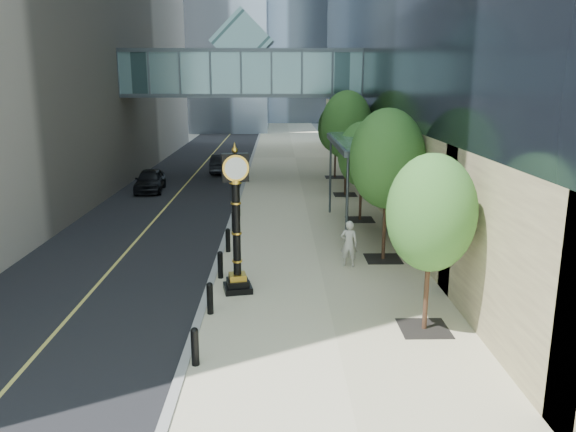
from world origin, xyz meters
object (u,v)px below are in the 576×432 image
(pedestrian, at_px, (349,244))
(car_far, at_px, (223,163))
(street_clock, at_px, (237,231))
(car_near, at_px, (150,180))

(pedestrian, height_order, car_far, pedestrian)
(pedestrian, bearing_deg, street_clock, 45.32)
(street_clock, distance_m, car_near, 19.35)
(car_near, height_order, car_far, car_far)
(car_near, relative_size, car_far, 0.96)
(car_far, bearing_deg, car_near, 62.46)
(car_near, distance_m, car_far, 8.51)
(pedestrian, distance_m, car_far, 24.04)
(pedestrian, xyz_separation_m, car_far, (-7.02, 22.99, -0.22))
(car_near, bearing_deg, pedestrian, -59.09)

